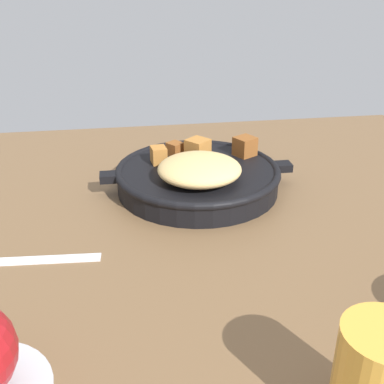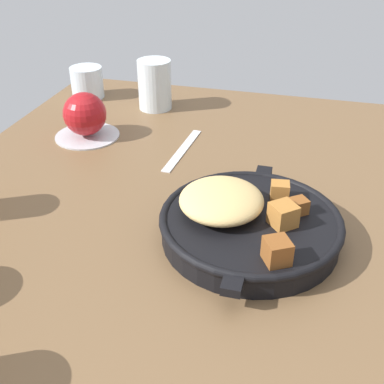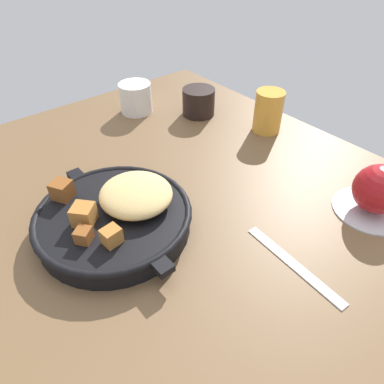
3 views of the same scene
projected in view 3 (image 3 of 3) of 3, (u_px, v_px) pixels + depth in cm
name	position (u px, v px, depth cm)	size (l,w,h in cm)	color
ground_plane	(182.00, 219.00, 61.07)	(106.43, 87.11, 2.40)	brown
cast_iron_skillet	(116.00, 215.00, 56.31)	(29.67, 25.31, 7.05)	black
saucer_plate	(370.00, 209.00, 60.93)	(12.68, 12.68, 0.60)	#B7BABF
red_apple	(379.00, 189.00, 58.08)	(8.37, 8.37, 8.37)	maroon
butter_knife	(294.00, 264.00, 51.77)	(17.90, 1.60, 0.36)	silver
ceramic_mug_white	(136.00, 98.00, 87.96)	(8.00, 8.00, 7.39)	silver
juice_glass_amber	(268.00, 112.00, 79.87)	(6.49, 6.49, 9.51)	gold
coffee_mug_dark	(199.00, 102.00, 87.08)	(8.04, 8.04, 6.63)	black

